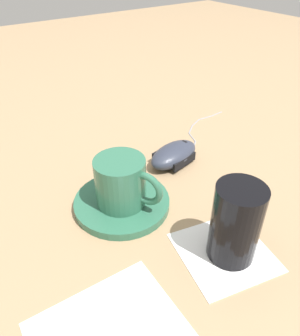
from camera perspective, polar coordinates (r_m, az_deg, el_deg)
The scene contains 7 objects.
ground_plane at distance 0.47m, azimuth 3.31°, elevation -12.31°, with size 3.00×3.00×0.00m, color #9E7F5B.
saucer at distance 0.52m, azimuth -4.90°, elevation -6.00°, with size 0.15×0.15×0.01m, color #2D664C.
coffee_cup at distance 0.48m, azimuth -4.90°, elevation -2.45°, with size 0.10×0.08×0.07m.
computer_mouse at distance 0.60m, azimuth 4.17°, elevation 2.37°, with size 0.08×0.12×0.04m.
mouse_cable at distance 0.74m, azimuth 8.63°, elevation 7.12°, with size 0.09×0.18×0.00m.
napkin_under_glass at distance 0.46m, azimuth 12.79°, elevation -14.04°, with size 0.12×0.12×0.00m, color white.
drinking_glass at distance 0.42m, azimuth 14.69°, elevation -9.23°, with size 0.06×0.06×0.11m, color black.
Camera 1 is at (-0.24, 0.20, 0.35)m, focal length 35.00 mm.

